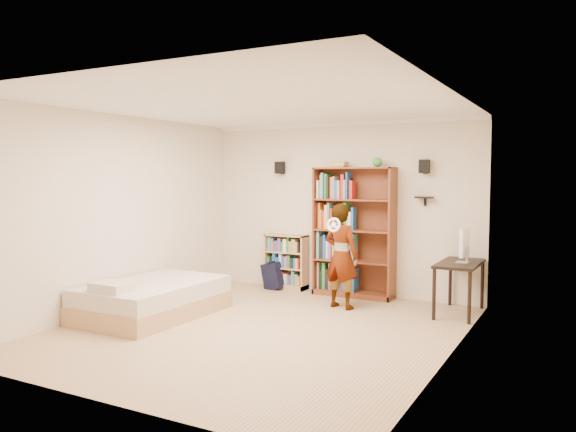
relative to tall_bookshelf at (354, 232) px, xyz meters
name	(u,v)px	position (x,y,z in m)	size (l,w,h in m)	color
ground	(260,329)	(-0.30, -2.32, -1.00)	(4.50, 5.00, 0.01)	tan
room_shell	(259,184)	(-0.30, -2.32, 0.76)	(4.52, 5.02, 2.71)	beige
crown_molding	(259,107)	(-0.30, -2.32, 1.67)	(4.50, 5.00, 0.06)	white
speaker_left	(280,168)	(-1.35, 0.08, 1.00)	(0.14, 0.12, 0.20)	black
speaker_right	(424,166)	(1.05, 0.08, 1.00)	(0.14, 0.12, 0.20)	black
wall_shelf	(424,197)	(1.05, 0.09, 0.55)	(0.25, 0.16, 0.03)	black
tall_bookshelf	(354,232)	(0.00, 0.00, 0.00)	(1.26, 0.37, 1.99)	brown
low_bookshelf	(286,262)	(-1.21, 0.05, -0.55)	(0.72, 0.27, 0.90)	tan
computer_desk	(459,288)	(1.67, -0.38, -0.64)	(0.52, 1.04, 0.71)	black
imac	(463,245)	(1.72, -0.44, -0.06)	(0.09, 0.47, 0.47)	white
daybed	(153,295)	(-1.90, -2.41, -0.71)	(1.25, 1.93, 0.57)	beige
person	(341,256)	(0.14, -0.82, -0.26)	(0.54, 0.35, 1.48)	black
wii_wheel	(334,225)	(0.14, -1.09, 0.20)	(0.20, 0.20, 0.04)	white
navy_bag	(272,275)	(-1.38, -0.12, -0.77)	(0.33, 0.22, 0.45)	black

